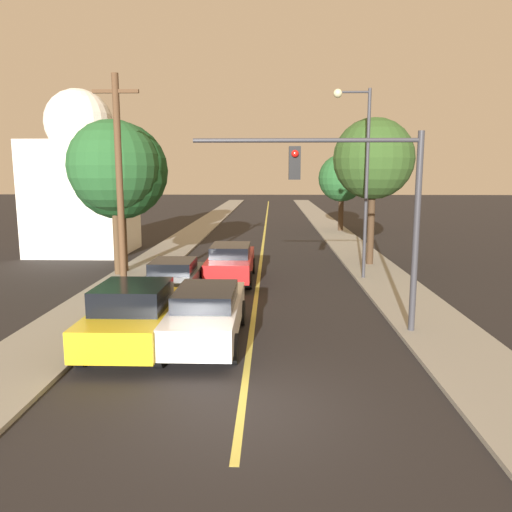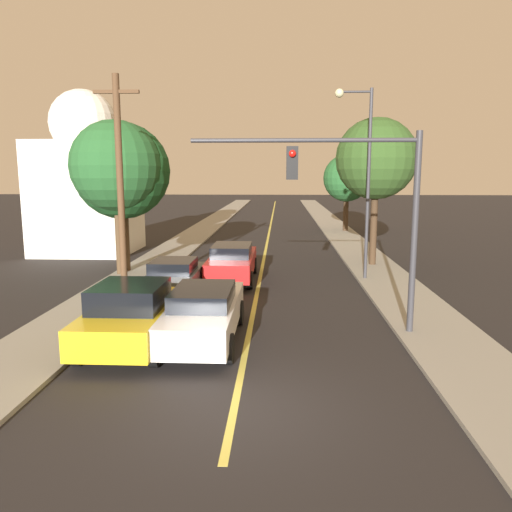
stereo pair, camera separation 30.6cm
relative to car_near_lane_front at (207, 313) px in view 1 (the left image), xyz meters
name	(u,v)px [view 1 (the left image)]	position (x,y,z in m)	size (l,w,h in m)	color
ground_plane	(242,408)	(1.17, -3.89, -0.83)	(200.00, 200.00, 0.00)	black
road_surface	(266,224)	(1.17, 32.11, -0.83)	(8.39, 80.00, 0.01)	black
sidewalk_left	(206,223)	(-4.27, 32.11, -0.77)	(2.50, 80.00, 0.12)	gray
sidewalk_right	(326,224)	(6.62, 32.11, -0.77)	(2.50, 80.00, 0.12)	gray
car_near_lane_front	(207,313)	(0.00, 0.00, 0.00)	(1.88, 5.12, 1.56)	white
car_near_lane_second	(231,262)	(0.00, 7.94, 0.01)	(1.93, 5.14, 1.59)	red
car_outer_lane_front	(135,315)	(-1.85, -0.48, 0.05)	(2.10, 4.51, 1.74)	gold
car_outer_lane_second	(174,278)	(-1.85, 4.81, -0.07)	(1.85, 4.06, 1.45)	#474C51
traffic_signal_mast	(359,193)	(4.16, 0.87, 3.20)	(6.29, 0.42, 5.59)	#333338
streetlamp_right	(360,161)	(5.40, 8.24, 4.25)	(1.55, 0.36, 7.89)	#333338
utility_pole_left	(120,184)	(-3.62, 4.49, 3.36)	(1.60, 0.24, 7.82)	#513823
tree_left_near	(113,166)	(-5.13, 8.64, 4.04)	(3.96, 3.96, 6.75)	#4C3823
tree_left_far	(119,171)	(-5.13, 9.45, 3.83)	(4.34, 4.34, 6.74)	#4C3823
tree_right_near	(373,159)	(6.63, 11.56, 4.42)	(3.89, 3.89, 7.10)	#3D2B1C
tree_right_far	(342,178)	(7.17, 26.38, 3.37)	(3.64, 3.64, 5.92)	#3D2B1C
domed_building_left	(82,181)	(-9.12, 15.42, 3.32)	(5.20, 5.20, 9.23)	silver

